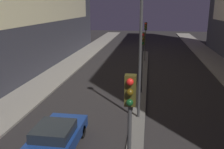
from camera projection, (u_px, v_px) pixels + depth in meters
median_strip at (142, 86)px, 20.70m from camera, size 0.81×32.66×0.14m
traffic_light_near at (130, 116)px, 7.19m from camera, size 0.32×0.42×4.55m
traffic_light_mid at (142, 49)px, 18.18m from camera, size 0.32×0.42×4.55m
traffic_light_far at (146, 33)px, 29.17m from camera, size 0.32×0.42×4.55m
street_lamp at (141, 26)px, 13.46m from camera, size 0.51×0.51×7.86m
car_left_lane at (56, 136)px, 11.52m from camera, size 1.95×4.11×1.36m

